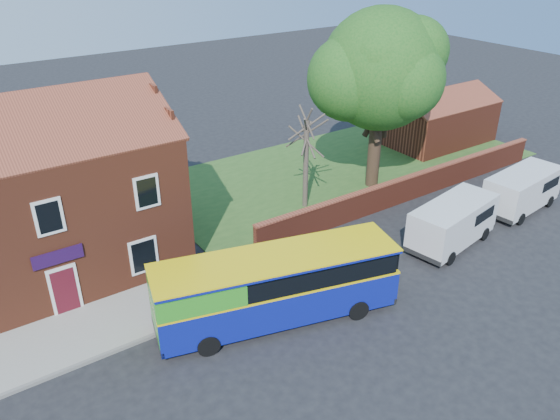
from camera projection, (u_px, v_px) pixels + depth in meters
ground at (307, 348)px, 21.21m from camera, size 120.00×120.00×0.00m
pavement at (82, 333)px, 21.88m from camera, size 18.00×3.50×0.12m
kerb at (96, 359)px, 20.59m from camera, size 18.00×0.15×0.14m
grass_strip at (345, 167)px, 37.24m from camera, size 26.00×12.00×0.04m
shop_building at (31, 206)px, 24.53m from camera, size 12.30×8.13×10.50m
boundary_wall at (411, 187)px, 32.48m from camera, size 22.00×0.38×1.60m
outbuilding at (437, 121)px, 41.03m from camera, size 8.20×5.06×4.17m
bus at (269, 286)px, 21.95m from camera, size 10.26×4.92×3.03m
van_near at (453, 222)px, 27.59m from camera, size 5.59×2.99×2.33m
van_far at (522, 189)px, 31.10m from camera, size 5.41×2.63×2.29m
large_tree at (379, 72)px, 31.57m from camera, size 8.87×7.02×10.83m
bare_tree at (306, 160)px, 30.66m from camera, size 2.14×2.55×5.72m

